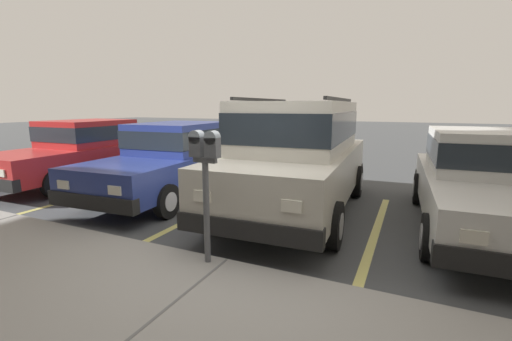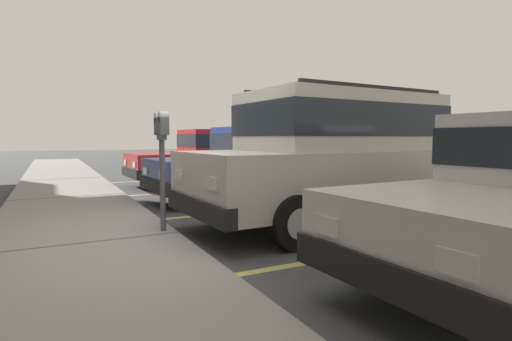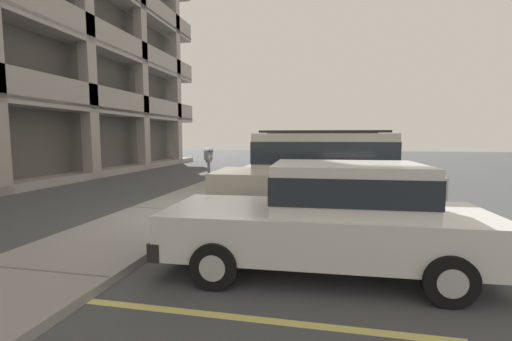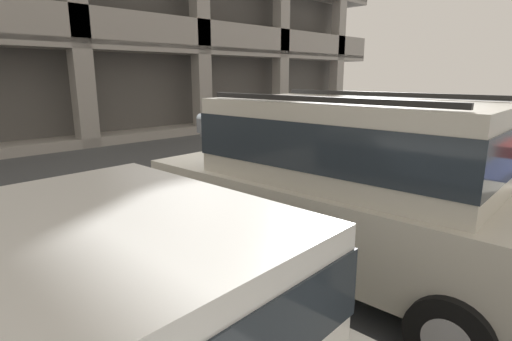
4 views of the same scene
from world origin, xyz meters
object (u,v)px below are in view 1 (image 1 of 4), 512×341
at_px(silver_suv, 298,152).
at_px(parking_meter_near, 205,166).
at_px(dark_hatchback, 175,157).
at_px(red_sedan, 486,179).
at_px(blue_coupe, 83,149).

distance_m(silver_suv, parking_meter_near, 2.70).
bearing_deg(parking_meter_near, dark_hatchback, -46.70).
relative_size(red_sedan, dark_hatchback, 0.99).
bearing_deg(red_sedan, parking_meter_near, 40.82).
distance_m(blue_coupe, parking_meter_near, 6.26).
xyz_separation_m(red_sedan, parking_meter_near, (3.11, 2.91, 0.43)).
bearing_deg(dark_hatchback, blue_coupe, -5.40).
distance_m(silver_suv, blue_coupe, 5.78).
xyz_separation_m(silver_suv, red_sedan, (-2.89, -0.22, -0.27)).
height_order(red_sedan, blue_coupe, same).
bearing_deg(blue_coupe, parking_meter_near, 150.50).
height_order(silver_suv, blue_coupe, silver_suv).
relative_size(silver_suv, parking_meter_near, 3.19).
bearing_deg(silver_suv, dark_hatchback, -4.27).
relative_size(silver_suv, blue_coupe, 1.07).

